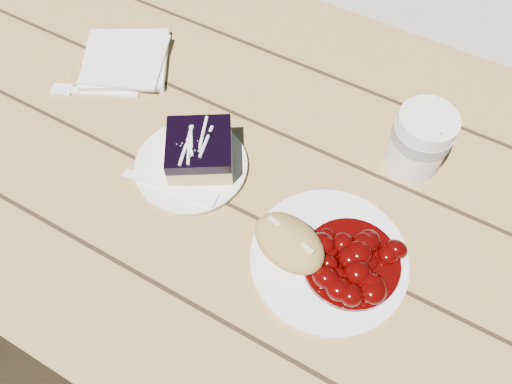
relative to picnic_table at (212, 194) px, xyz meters
The scene contains 11 objects.
ground 0.59m from the picnic_table, 90.00° to the left, with size 60.00×60.00×0.00m, color #A9A399.
picnic_table is the anchor object (origin of this frame).
main_plate 0.33m from the picnic_table, 18.99° to the right, with size 0.22×0.22×0.02m, color white.
goulash_stew 0.37m from the picnic_table, 16.31° to the right, with size 0.14×0.14×0.04m, color #3F0202, non-canonical shape.
bread_roll 0.32m from the picnic_table, 27.79° to the right, with size 0.11×0.07×0.06m, color #B48A45.
dessert_plate 0.17m from the picnic_table, 81.31° to the right, with size 0.17×0.17×0.01m, color white.
blueberry_cake 0.20m from the picnic_table, 63.72° to the right, with size 0.14×0.14×0.06m.
fork_dessert 0.20m from the picnic_table, 96.56° to the right, with size 0.03×0.16×0.01m, color white, non-canonical shape.
coffee_cup 0.40m from the picnic_table, 23.22° to the left, with size 0.09×0.09×0.11m, color white.
napkin_stack 0.29m from the picnic_table, 158.86° to the left, with size 0.15×0.15×0.01m, color white.
fork_table 0.27m from the picnic_table, behind, with size 0.03×0.16×0.01m, color white, non-canonical shape.
Camera 1 is at (0.32, -0.39, 1.41)m, focal length 35.00 mm.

